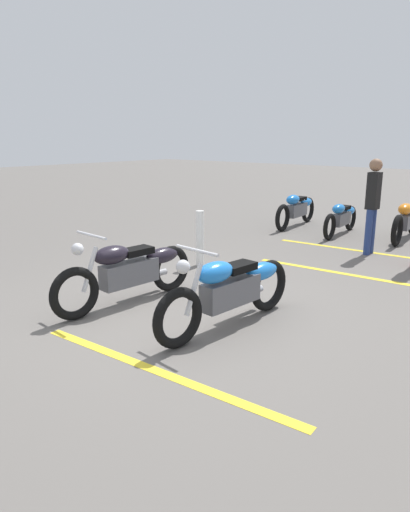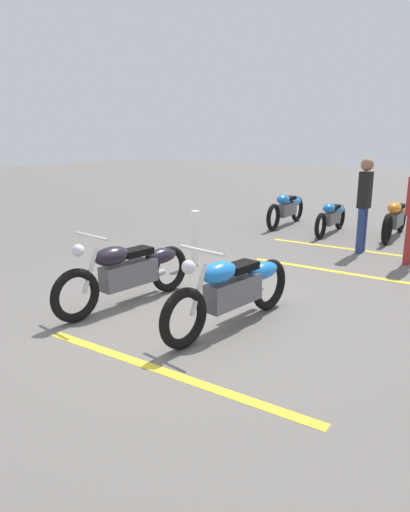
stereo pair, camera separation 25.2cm
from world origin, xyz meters
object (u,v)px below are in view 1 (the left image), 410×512
motorcycle_dark_foreground (130,270)px  motorcycle_row_center (297,208)px  motorcycle_row_left (342,217)px  bollard_post (200,238)px  motorcycle_bright_foreground (231,289)px  motorcycle_row_far_left (407,219)px  bystander_near_row (373,202)px

motorcycle_dark_foreground → motorcycle_row_center: (6.41, 1.10, -0.02)m
motorcycle_row_left → bollard_post: bearing=-14.9°
motorcycle_row_center → motorcycle_bright_foreground: bearing=17.5°
motorcycle_bright_foreground → bollard_post: bearing=-126.7°
motorcycle_bright_foreground → motorcycle_row_far_left: motorcycle_bright_foreground is taller
motorcycle_bright_foreground → motorcycle_row_far_left: size_ratio=1.02×
motorcycle_row_center → bollard_post: (-4.38, -0.57, 0.04)m
motorcycle_row_far_left → motorcycle_row_left: (-0.43, 1.30, -0.05)m
motorcycle_row_left → motorcycle_dark_foreground: bearing=-6.7°
motorcycle_row_center → bollard_post: 4.41m
motorcycle_bright_foreground → bystander_near_row: 4.55m
motorcycle_row_far_left → bystander_near_row: bearing=-8.8°
bystander_near_row → motorcycle_row_far_left: bearing=86.0°
motorcycle_bright_foreground → motorcycle_row_far_left: 6.33m
motorcycle_bright_foreground → motorcycle_dark_foreground: same height
motorcycle_row_left → motorcycle_row_far_left: bearing=103.3°
motorcycle_row_center → bollard_post: bearing=2.0°
motorcycle_row_far_left → motorcycle_row_center: motorcycle_row_far_left is taller
motorcycle_row_far_left → motorcycle_row_left: bearing=-77.2°
motorcycle_row_far_left → motorcycle_row_center: 2.62m
motorcycle_row_far_left → motorcycle_row_center: bearing=-91.7°
motorcycle_bright_foreground → bollard_post: 2.71m
motorcycle_row_far_left → bollard_post: size_ratio=2.27×
motorcycle_row_left → bollard_post: 4.18m
motorcycle_row_left → bollard_post: (-4.11, 0.73, 0.08)m
motorcycle_bright_foreground → motorcycle_row_left: 6.04m
motorcycle_dark_foreground → bollard_post: motorcycle_dark_foreground is taller
motorcycle_dark_foreground → bystander_near_row: (4.77, -1.40, 0.54)m
motorcycle_dark_foreground → motorcycle_row_center: 6.51m
motorcycle_bright_foreground → motorcycle_row_center: 6.70m
motorcycle_bright_foreground → motorcycle_dark_foreground: bearing=-76.1°
motorcycle_row_far_left → bystander_near_row: size_ratio=1.22×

